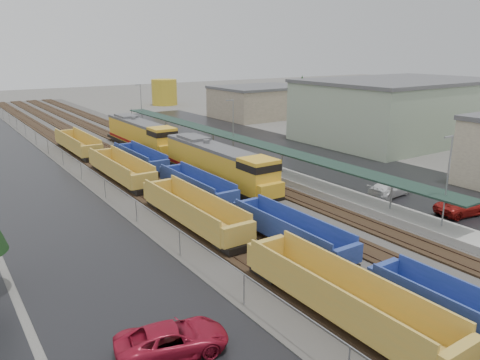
# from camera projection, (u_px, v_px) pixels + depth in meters

# --- Properties ---
(ballast_strip) EXTENTS (20.00, 160.00, 0.08)m
(ballast_strip) POSITION_uv_depth(u_px,v_px,m) (135.00, 156.00, 63.86)
(ballast_strip) COLOR #302D2B
(ballast_strip) RESTS_ON ground
(trackbed) EXTENTS (14.60, 160.00, 0.22)m
(trackbed) POSITION_uv_depth(u_px,v_px,m) (135.00, 155.00, 63.83)
(trackbed) COLOR black
(trackbed) RESTS_ON ground
(west_parking_lot) EXTENTS (10.00, 160.00, 0.02)m
(west_parking_lot) POSITION_uv_depth(u_px,v_px,m) (16.00, 172.00, 55.78)
(west_parking_lot) COLOR black
(west_parking_lot) RESTS_ON ground
(east_commuter_lot) EXTENTS (16.00, 100.00, 0.02)m
(east_commuter_lot) POSITION_uv_depth(u_px,v_px,m) (289.00, 152.00, 66.16)
(east_commuter_lot) COLOR black
(east_commuter_lot) RESTS_ON ground
(station_platform) EXTENTS (3.00, 80.00, 8.00)m
(station_platform) POSITION_uv_depth(u_px,v_px,m) (233.00, 155.00, 60.84)
(station_platform) COLOR #9E9B93
(station_platform) RESTS_ON ground
(chainlink_fence) EXTENTS (0.08, 160.04, 2.02)m
(chainlink_fence) POSITION_uv_depth(u_px,v_px,m) (66.00, 155.00, 57.06)
(chainlink_fence) COLOR gray
(chainlink_fence) RESTS_ON ground
(industrial_buildings) EXTENTS (32.52, 75.30, 9.50)m
(industrial_buildings) POSITION_uv_depth(u_px,v_px,m) (401.00, 115.00, 71.81)
(industrial_buildings) COLOR tan
(industrial_buildings) RESTS_ON ground
(distant_hills) EXTENTS (301.00, 140.00, 25.20)m
(distant_hills) POSITION_uv_depth(u_px,v_px,m) (101.00, 80.00, 208.00)
(distant_hills) COLOR #495542
(distant_hills) RESTS_ON ground
(tree_east) EXTENTS (4.40, 4.40, 10.00)m
(tree_east) POSITION_uv_depth(u_px,v_px,m) (301.00, 97.00, 75.61)
(tree_east) COLOR #332316
(tree_east) RESTS_ON ground
(locomotive_lead) EXTENTS (2.99, 19.72, 4.46)m
(locomotive_lead) POSITION_uv_depth(u_px,v_px,m) (220.00, 164.00, 49.36)
(locomotive_lead) COLOR black
(locomotive_lead) RESTS_ON ground
(locomotive_trail) EXTENTS (2.99, 19.72, 4.46)m
(locomotive_trail) POSITION_uv_depth(u_px,v_px,m) (142.00, 135.00, 66.08)
(locomotive_trail) COLOR black
(locomotive_trail) RESTS_ON ground
(well_string_yellow) EXTENTS (2.80, 97.61, 2.49)m
(well_string_yellow) POSITION_uv_depth(u_px,v_px,m) (252.00, 248.00, 31.74)
(well_string_yellow) COLOR gold
(well_string_yellow) RESTS_ON ground
(well_string_blue) EXTENTS (2.44, 83.13, 2.16)m
(well_string_blue) POSITION_uv_depth(u_px,v_px,m) (364.00, 269.00, 28.88)
(well_string_blue) COLOR navy
(well_string_blue) RESTS_ON ground
(storage_tank) EXTENTS (6.45, 6.45, 6.45)m
(storage_tank) POSITION_uv_depth(u_px,v_px,m) (164.00, 92.00, 119.25)
(storage_tank) COLOR gold
(storage_tank) RESTS_ON ground
(parked_car_west_c) EXTENTS (3.65, 5.89, 1.52)m
(parked_car_west_c) POSITION_uv_depth(u_px,v_px,m) (172.00, 340.00, 22.51)
(parked_car_west_c) COLOR maroon
(parked_car_west_c) RESTS_ON ground
(parked_car_east_b) EXTENTS (3.29, 5.57, 1.45)m
(parked_car_east_b) POSITION_uv_depth(u_px,v_px,m) (463.00, 207.00, 41.36)
(parked_car_east_b) COLOR maroon
(parked_car_east_b) RESTS_ON ground
(parked_car_east_c) EXTENTS (2.69, 5.45, 1.52)m
(parked_car_east_c) POSITION_uv_depth(u_px,v_px,m) (389.00, 189.00, 46.37)
(parked_car_east_c) COLOR white
(parked_car_east_c) RESTS_ON ground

